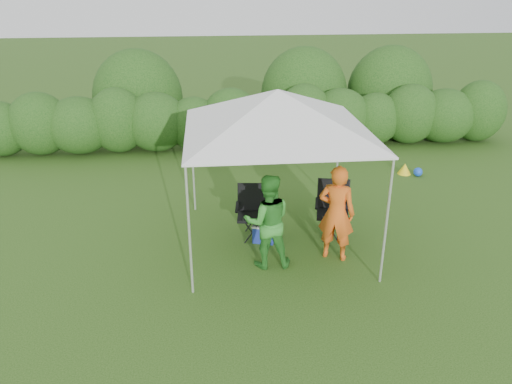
{
  "coord_description": "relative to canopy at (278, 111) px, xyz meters",
  "views": [
    {
      "loc": [
        -1.16,
        -7.58,
        4.54
      ],
      "look_at": [
        -0.37,
        0.4,
        1.05
      ],
      "focal_mm": 35.0,
      "sensor_mm": 36.0,
      "label": 1
    }
  ],
  "objects": [
    {
      "name": "canopy",
      "position": [
        0.0,
        0.0,
        0.0
      ],
      "size": [
        3.1,
        3.1,
        2.83
      ],
      "color": "silver",
      "rests_on": "ground"
    },
    {
      "name": "woman",
      "position": [
        -0.25,
        -0.8,
        -1.64
      ],
      "size": [
        0.8,
        0.62,
        1.64
      ],
      "primitive_type": "imported",
      "rotation": [
        0.0,
        0.0,
        3.14
      ],
      "color": "#358E2E",
      "rests_on": "ground"
    },
    {
      "name": "cooler",
      "position": [
        -0.21,
        0.01,
        -2.29
      ],
      "size": [
        0.48,
        0.4,
        0.34
      ],
      "rotation": [
        0.0,
        0.0,
        -0.3
      ],
      "color": "navy",
      "rests_on": "ground"
    },
    {
      "name": "chair_right",
      "position": [
        1.1,
        0.18,
        -1.87
      ],
      "size": [
        0.75,
        0.71,
        1.05
      ],
      "rotation": [
        0.0,
        0.0,
        -0.23
      ],
      "color": "black",
      "rests_on": "ground"
    },
    {
      "name": "hedge",
      "position": [
        0.09,
        5.5,
        -1.63
      ],
      "size": [
        14.99,
        1.53,
        1.8
      ],
      "color": "#295319",
      "rests_on": "ground"
    },
    {
      "name": "man",
      "position": [
        0.94,
        -0.67,
        -1.61
      ],
      "size": [
        0.74,
        0.63,
        1.7
      ],
      "primitive_type": "imported",
      "rotation": [
        0.0,
        0.0,
        2.7
      ],
      "color": "orange",
      "rests_on": "ground"
    },
    {
      "name": "lawn_toy",
      "position": [
        3.72,
        3.02,
        -2.33
      ],
      "size": [
        0.54,
        0.45,
        0.27
      ],
      "color": "yellow",
      "rests_on": "ground"
    },
    {
      "name": "ground",
      "position": [
        0.0,
        -0.5,
        -2.46
      ],
      "size": [
        70.0,
        70.0,
        0.0
      ],
      "primitive_type": "plane",
      "color": "#365B1C"
    },
    {
      "name": "bottle",
      "position": [
        -0.15,
        -0.03,
        -2.0
      ],
      "size": [
        0.06,
        0.06,
        0.24
      ],
      "primitive_type": "cylinder",
      "color": "#592D0C",
      "rests_on": "cooler"
    },
    {
      "name": "chair_left",
      "position": [
        -0.4,
        0.28,
        -1.9
      ],
      "size": [
        0.67,
        0.61,
        0.99
      ],
      "rotation": [
        0.0,
        0.0,
        -0.11
      ],
      "color": "black",
      "rests_on": "ground"
    }
  ]
}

